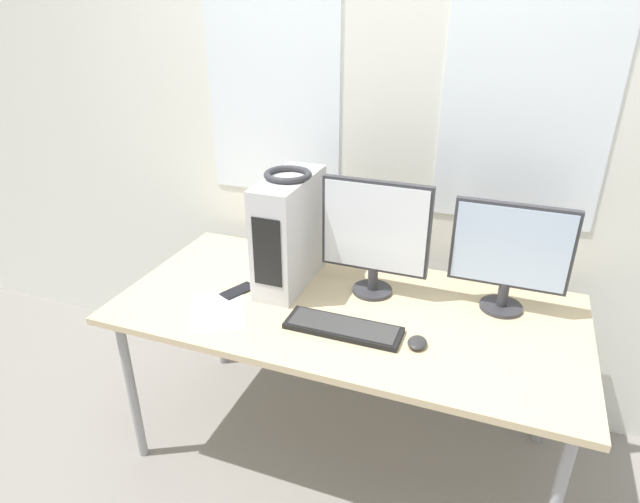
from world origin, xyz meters
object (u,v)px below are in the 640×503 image
(monitor_right_near, at_px, (510,253))
(mouse, at_px, (417,343))
(pc_tower, at_px, (289,232))
(keyboard, at_px, (343,328))
(monitor_main, at_px, (375,233))
(cell_phone, at_px, (238,291))
(headphones, at_px, (288,174))

(monitor_right_near, height_order, mouse, monitor_right_near)
(pc_tower, height_order, keyboard, pc_tower)
(keyboard, bearing_deg, mouse, 0.04)
(mouse, bearing_deg, monitor_main, 129.03)
(monitor_right_near, relative_size, cell_phone, 2.78)
(monitor_main, distance_m, keyboard, 0.41)
(headphones, bearing_deg, pc_tower, -90.00)
(monitor_main, bearing_deg, monitor_right_near, 5.96)
(pc_tower, xyz_separation_m, monitor_right_near, (0.87, 0.09, 0.01))
(pc_tower, xyz_separation_m, headphones, (-0.00, 0.00, 0.25))
(pc_tower, distance_m, cell_phone, 0.33)
(pc_tower, relative_size, monitor_main, 0.96)
(monitor_right_near, bearing_deg, keyboard, -145.88)
(keyboard, xyz_separation_m, mouse, (0.28, 0.00, 0.00))
(pc_tower, xyz_separation_m, mouse, (0.61, -0.28, -0.22))
(monitor_main, xyz_separation_m, monitor_right_near, (0.51, 0.05, -0.02))
(pc_tower, bearing_deg, monitor_right_near, 5.78)
(monitor_right_near, distance_m, keyboard, 0.69)
(cell_phone, bearing_deg, pc_tower, 67.83)
(monitor_right_near, bearing_deg, pc_tower, -174.22)
(pc_tower, xyz_separation_m, keyboard, (0.33, -0.28, -0.22))
(headphones, bearing_deg, monitor_right_near, 5.73)
(headphones, relative_size, monitor_main, 0.39)
(pc_tower, bearing_deg, keyboard, -39.71)
(headphones, distance_m, monitor_right_near, 0.91)
(mouse, bearing_deg, headphones, 155.55)
(headphones, relative_size, mouse, 2.18)
(keyboard, relative_size, cell_phone, 2.73)
(monitor_main, bearing_deg, pc_tower, -174.47)
(mouse, distance_m, cell_phone, 0.79)
(monitor_main, height_order, keyboard, monitor_main)
(pc_tower, distance_m, keyboard, 0.49)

